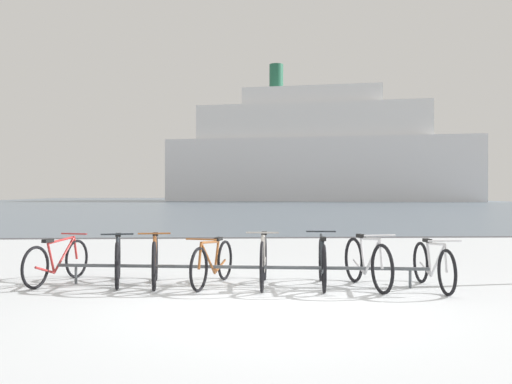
# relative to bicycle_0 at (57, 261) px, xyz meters

# --- Properties ---
(ground) EXTENTS (80.00, 132.00, 0.08)m
(ground) POSITION_rel_bicycle_0_xyz_m (3.21, 52.01, -0.38)
(ground) COLOR silver
(bike_rack) EXTENTS (5.52, 0.74, 0.31)m
(bike_rack) POSITION_rel_bicycle_0_xyz_m (2.78, -0.37, -0.06)
(bike_rack) COLOR #4C5156
(bike_rack) RESTS_ON ground
(bicycle_0) EXTENTS (0.62, 1.61, 0.74)m
(bicycle_0) POSITION_rel_bicycle_0_xyz_m (0.00, 0.00, 0.00)
(bicycle_0) COLOR black
(bicycle_0) RESTS_ON ground
(bicycle_1) EXTENTS (0.47, 1.62, 0.80)m
(bicycle_1) POSITION_rel_bicycle_0_xyz_m (0.94, -0.12, 0.02)
(bicycle_1) COLOR black
(bicycle_1) RESTS_ON ground
(bicycle_2) EXTENTS (0.46, 1.66, 0.82)m
(bicycle_2) POSITION_rel_bicycle_0_xyz_m (1.52, -0.27, 0.03)
(bicycle_2) COLOR black
(bicycle_2) RESTS_ON ground
(bicycle_3) EXTENTS (0.67, 1.64, 0.74)m
(bicycle_3) POSITION_rel_bicycle_0_xyz_m (2.38, -0.33, 0.00)
(bicycle_3) COLOR black
(bicycle_3) RESTS_ON ground
(bicycle_4) EXTENTS (0.46, 1.75, 0.84)m
(bicycle_4) POSITION_rel_bicycle_0_xyz_m (3.14, -0.39, 0.04)
(bicycle_4) COLOR black
(bicycle_4) RESTS_ON ground
(bicycle_5) EXTENTS (0.46, 1.69, 0.80)m
(bicycle_5) POSITION_rel_bicycle_0_xyz_m (4.01, -0.50, 0.03)
(bicycle_5) COLOR black
(bicycle_5) RESTS_ON ground
(bicycle_6) EXTENTS (0.46, 1.70, 0.81)m
(bicycle_6) POSITION_rel_bicycle_0_xyz_m (4.64, -0.64, 0.03)
(bicycle_6) COLOR black
(bicycle_6) RESTS_ON ground
(bicycle_7) EXTENTS (0.46, 1.69, 0.75)m
(bicycle_7) POSITION_rel_bicycle_0_xyz_m (5.57, -0.77, 0.00)
(bicycle_7) COLOR black
(bicycle_7) RESTS_ON ground
(ferry_ship) EXTENTS (47.18, 22.25, 21.16)m
(ferry_ship) POSITION_rel_bicycle_0_xyz_m (16.12, 74.58, 6.77)
(ferry_ship) COLOR white
(ferry_ship) RESTS_ON ground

